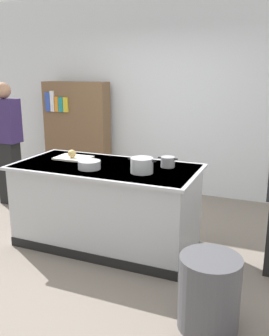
# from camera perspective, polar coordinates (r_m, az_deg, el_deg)

# --- Properties ---
(ground_plane) EXTENTS (10.00, 10.00, 0.00)m
(ground_plane) POSITION_cam_1_polar(r_m,az_deg,el_deg) (4.23, -4.25, -11.50)
(ground_plane) COLOR slate
(back_wall) EXTENTS (6.40, 0.12, 3.00)m
(back_wall) POSITION_cam_1_polar(r_m,az_deg,el_deg) (5.75, 5.04, 11.10)
(back_wall) COLOR silver
(back_wall) RESTS_ON ground_plane
(counter_island) EXTENTS (1.98, 0.98, 0.90)m
(counter_island) POSITION_cam_1_polar(r_m,az_deg,el_deg) (4.05, -4.38, -5.60)
(counter_island) COLOR #B7BABF
(counter_island) RESTS_ON ground_plane
(cutting_board) EXTENTS (0.40, 0.28, 0.02)m
(cutting_board) POSITION_cam_1_polar(r_m,az_deg,el_deg) (4.26, -9.43, 1.56)
(cutting_board) COLOR silver
(cutting_board) RESTS_ON counter_island
(onion) EXTENTS (0.09, 0.09, 0.09)m
(onion) POSITION_cam_1_polar(r_m,az_deg,el_deg) (4.22, -9.66, 2.20)
(onion) COLOR tan
(onion) RESTS_ON cutting_board
(stock_pot) EXTENTS (0.29, 0.22, 0.15)m
(stock_pot) POSITION_cam_1_polar(r_m,az_deg,el_deg) (3.62, 1.14, 0.42)
(stock_pot) COLOR #B7BABF
(stock_pot) RESTS_ON counter_island
(sauce_pan) EXTENTS (0.21, 0.15, 0.11)m
(sauce_pan) POSITION_cam_1_polar(r_m,az_deg,el_deg) (3.85, 5.17, 0.94)
(sauce_pan) COLOR #99999E
(sauce_pan) RESTS_ON counter_island
(mixing_bowl) EXTENTS (0.23, 0.23, 0.09)m
(mixing_bowl) POSITION_cam_1_polar(r_m,az_deg,el_deg) (3.79, -7.00, 0.49)
(mixing_bowl) COLOR #B7BABF
(mixing_bowl) RESTS_ON counter_island
(trash_bin) EXTENTS (0.46, 0.46, 0.57)m
(trash_bin) POSITION_cam_1_polar(r_m,az_deg,el_deg) (2.94, 11.47, -18.36)
(trash_bin) COLOR #4C4C51
(trash_bin) RESTS_ON ground_plane
(person_guest) EXTENTS (0.38, 0.24, 1.72)m
(person_guest) POSITION_cam_1_polar(r_m,az_deg,el_deg) (5.48, -19.10, 3.93)
(person_guest) COLOR black
(person_guest) RESTS_ON ground_plane
(bookshelf) EXTENTS (1.10, 0.31, 1.70)m
(bookshelf) POSITION_cam_1_polar(r_m,az_deg,el_deg) (6.15, -8.88, 5.16)
(bookshelf) COLOR brown
(bookshelf) RESTS_ON ground_plane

